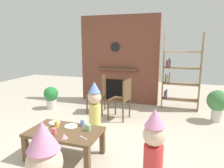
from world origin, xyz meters
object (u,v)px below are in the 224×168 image
at_px(paper_plate_rear, 71,126).
at_px(dining_chair_left, 100,92).
at_px(child_by_the_chairs, 95,104).
at_px(potted_plant_tall, 218,103).
at_px(paper_cup_far_right, 46,131).
at_px(coffee_table, 65,135).
at_px(paper_cup_near_left, 82,123).
at_px(paper_plate_front, 54,123).
at_px(bookshelf, 179,75).
at_px(birthday_cake_slice, 64,136).
at_px(paper_cup_center, 57,124).
at_px(potted_plant_short, 51,96).
at_px(dining_chair_middle, 123,97).
at_px(child_in_pink, 154,146).
at_px(paper_cup_far_left, 89,128).
at_px(paper_cup_near_right, 54,131).

height_order(paper_plate_rear, dining_chair_left, dining_chair_left).
xyz_separation_m(child_by_the_chairs, potted_plant_tall, (2.34, 1.15, -0.08)).
bearing_deg(paper_cup_far_right, child_by_the_chairs, 80.80).
xyz_separation_m(coffee_table, paper_cup_near_left, (0.17, 0.23, 0.12)).
bearing_deg(child_by_the_chairs, paper_plate_front, -18.69).
xyz_separation_m(bookshelf, birthday_cake_slice, (-1.40, -3.12, -0.43)).
bearing_deg(birthday_cake_slice, paper_cup_far_right, 172.08).
xyz_separation_m(paper_cup_far_right, paper_plate_rear, (0.22, 0.33, -0.04)).
xyz_separation_m(paper_cup_center, potted_plant_short, (-1.36, 1.84, -0.14)).
relative_size(paper_cup_far_right, birthday_cake_slice, 0.90).
xyz_separation_m(paper_cup_far_right, dining_chair_middle, (0.60, 1.93, 0.05)).
xyz_separation_m(paper_plate_front, child_in_pink, (1.61, -0.41, 0.08)).
bearing_deg(child_in_pink, paper_cup_near_left, -12.29).
bearing_deg(child_by_the_chairs, coffee_table, -0.00).
height_order(paper_cup_center, potted_plant_short, potted_plant_short).
xyz_separation_m(paper_plate_front, birthday_cake_slice, (0.43, -0.41, 0.03)).
height_order(dining_chair_left, potted_plant_short, dining_chair_left).
xyz_separation_m(bookshelf, dining_chair_middle, (-1.12, -1.15, -0.37)).
xyz_separation_m(bookshelf, paper_cup_far_left, (-1.19, -2.79, -0.42)).
bearing_deg(potted_plant_short, birthday_cake_slice, -51.91).
distance_m(paper_plate_front, potted_plant_tall, 3.35).
bearing_deg(paper_cup_near_right, dining_chair_left, 94.75).
relative_size(paper_cup_far_right, dining_chair_left, 0.10).
distance_m(bookshelf, dining_chair_left, 2.01).
bearing_deg(paper_cup_far_right, coffee_table, 41.15).
height_order(paper_cup_far_right, paper_plate_rear, paper_cup_far_right).
bearing_deg(dining_chair_middle, birthday_cake_slice, 91.36).
distance_m(paper_plate_front, child_by_the_chairs, 0.96).
bearing_deg(child_in_pink, paper_cup_far_left, -9.08).
bearing_deg(birthday_cake_slice, potted_plant_short, 128.09).
relative_size(paper_plate_rear, birthday_cake_slice, 2.02).
relative_size(paper_cup_near_right, paper_plate_front, 0.49).
bearing_deg(paper_plate_front, paper_cup_near_right, -56.47).
xyz_separation_m(paper_cup_center, paper_cup_far_right, (-0.02, -0.25, -0.00)).
xyz_separation_m(paper_cup_center, child_by_the_chairs, (0.19, 1.02, 0.03)).
bearing_deg(paper_cup_far_left, paper_cup_far_right, -152.06).
bearing_deg(dining_chair_left, potted_plant_tall, 174.81).
distance_m(paper_cup_center, potted_plant_tall, 3.34).
bearing_deg(paper_plate_rear, paper_cup_far_left, -8.48).
distance_m(bookshelf, paper_cup_near_left, 3.02).
xyz_separation_m(bookshelf, paper_cup_near_left, (-1.35, -2.67, -0.41)).
distance_m(paper_cup_far_right, paper_plate_front, 0.39).
bearing_deg(paper_cup_near_left, dining_chair_left, 103.42).
distance_m(bookshelf, paper_cup_near_right, 3.47).
bearing_deg(paper_plate_rear, potted_plant_tall, 41.98).
bearing_deg(paper_cup_near_left, potted_plant_short, 135.68).
bearing_deg(potted_plant_tall, coffee_table, -136.20).
relative_size(paper_cup_far_left, paper_plate_rear, 0.45).
height_order(child_by_the_chairs, dining_chair_middle, child_by_the_chairs).
bearing_deg(child_by_the_chairs, dining_chair_middle, 149.85).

